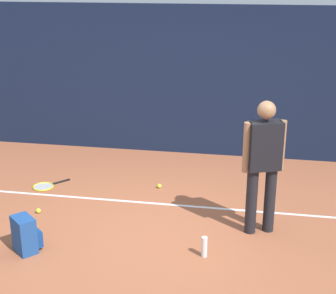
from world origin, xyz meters
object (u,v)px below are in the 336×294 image
Objects in this scene: backpack at (26,235)px; tennis_ball_by_fence at (38,211)px; tennis_player at (263,160)px; tennis_racket at (45,186)px; tennis_ball_near_player at (159,186)px; water_bottle at (204,247)px.

backpack is 6.67× the size of tennis_ball_by_fence.
tennis_player reaches higher than backpack.
tennis_racket is 0.89m from tennis_ball_by_fence.
backpack is (0.55, -1.80, 0.20)m from tennis_racket.
tennis_player is at bearing -118.72° from backpack.
tennis_ball_near_player is 1.00× the size of tennis_ball_by_fence.
tennis_ball_by_fence is at bearing 58.61° from tennis_racket.
backpack is 6.67× the size of tennis_ball_near_player.
backpack is at bearing -73.69° from tennis_ball_by_fence.
water_bottle is at bearing -151.18° from tennis_player.
backpack is at bearing 179.13° from tennis_player.
water_bottle is (2.62, -1.55, 0.11)m from tennis_racket.
tennis_player is 25.76× the size of tennis_ball_by_fence.
tennis_ball_near_player is at bearing 116.03° from water_bottle.
tennis_ball_by_fence reaches higher than tennis_racket.
tennis_ball_near_player and tennis_ball_by_fence have the same top height.
tennis_player is at bearing 49.55° from water_bottle.
backpack is at bearing 57.97° from tennis_racket.
tennis_ball_by_fence is 0.27× the size of water_bottle.
tennis_ball_by_fence is at bearing -32.27° from backpack.
water_bottle is (2.07, 0.25, -0.09)m from backpack.
water_bottle is at bearing 100.49° from tennis_racket.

